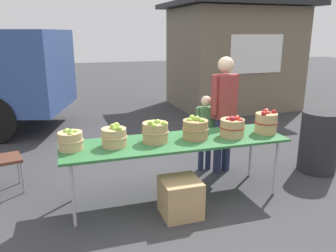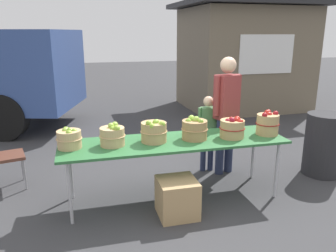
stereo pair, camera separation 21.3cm
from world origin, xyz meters
TOP-DOWN VIEW (x-y plane):
  - ground_plane at (0.00, 0.00)m, footprint 40.00×40.00m
  - market_table at (0.00, 0.00)m, footprint 2.70×0.76m
  - apple_basket_green_0 at (-1.21, 0.04)m, footprint 0.29×0.29m
  - apple_basket_green_1 at (-0.73, 0.01)m, footprint 0.30×0.30m
  - apple_basket_green_2 at (-0.24, 0.02)m, footprint 0.32×0.32m
  - apple_basket_green_3 at (0.25, 0.00)m, footprint 0.32×0.32m
  - apple_basket_red_0 at (0.72, -0.06)m, footprint 0.32×0.32m
  - apple_basket_red_1 at (1.21, -0.05)m, footprint 0.29×0.29m
  - vendor_adult at (0.92, 0.58)m, footprint 0.43×0.30m
  - child_customer at (0.70, 0.71)m, footprint 0.30×0.16m
  - food_kiosk at (3.24, 4.72)m, footprint 3.56×2.97m
  - trash_barrel at (2.28, 0.17)m, footprint 0.54×0.54m
  - produce_crate at (-0.08, -0.41)m, footprint 0.43×0.43m

SIDE VIEW (x-z plane):
  - ground_plane at x=0.00m, z-range 0.00..0.00m
  - produce_crate at x=-0.08m, z-range 0.00..0.43m
  - trash_barrel at x=2.28m, z-range 0.00..0.90m
  - child_customer at x=0.70m, z-range 0.10..1.23m
  - market_table at x=0.00m, z-range 0.34..1.09m
  - apple_basket_green_0 at x=-1.21m, z-range 0.74..0.98m
  - apple_basket_green_1 at x=-0.73m, z-range 0.73..1.00m
  - apple_basket_red_0 at x=0.72m, z-range 0.74..1.00m
  - apple_basket_green_3 at x=0.25m, z-range 0.73..1.02m
  - apple_basket_green_2 at x=-0.24m, z-range 0.74..1.02m
  - apple_basket_red_1 at x=1.21m, z-range 0.74..1.04m
  - vendor_adult at x=0.92m, z-range 0.15..1.83m
  - food_kiosk at x=3.24m, z-range 0.01..2.75m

